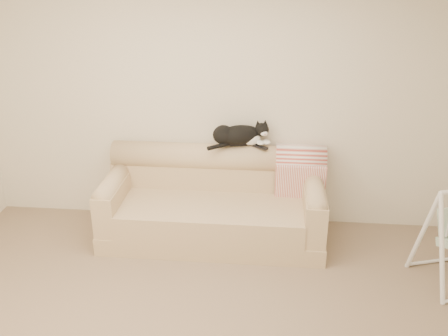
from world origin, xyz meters
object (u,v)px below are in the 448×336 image
sofa (214,204)px  tuxedo_cat (239,135)px  remote_a (238,144)px  remote_b (260,147)px

sofa → tuxedo_cat: (0.23, 0.23, 0.67)m
remote_a → remote_b: 0.23m
sofa → remote_a: remote_a is taller
remote_a → sofa: bearing=-131.9°
remote_a → tuxedo_cat: tuxedo_cat is taller
tuxedo_cat → remote_b: bearing=-7.6°
sofa → remote_a: bearing=48.1°
sofa → remote_b: size_ratio=13.26×
sofa → remote_b: bearing=24.2°
remote_b → sofa: bearing=-155.8°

